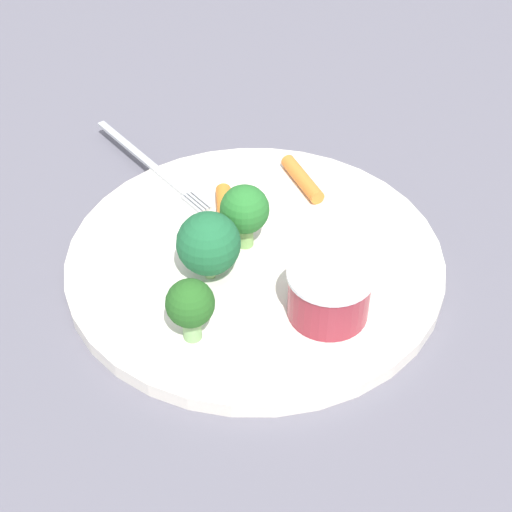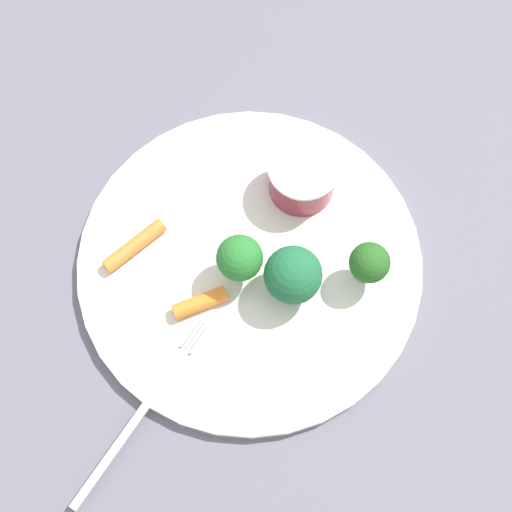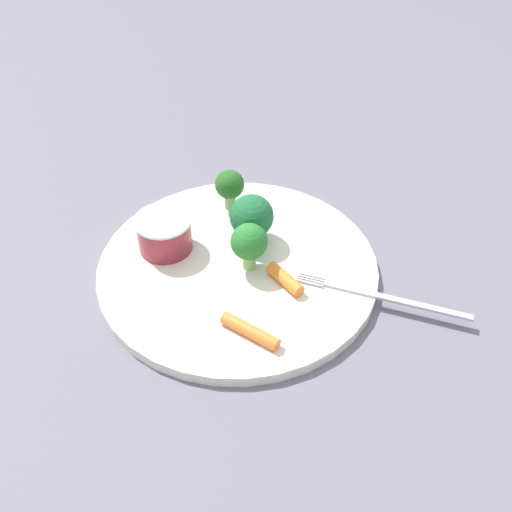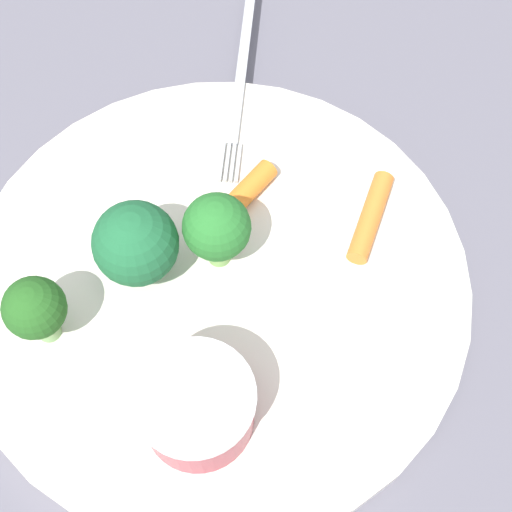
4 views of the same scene
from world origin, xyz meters
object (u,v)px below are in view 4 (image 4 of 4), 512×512
object	(u,v)px
sauce_cup	(197,407)
broccoli_floret_1	(35,309)
fork	(241,78)
carrot_stick_1	(371,217)
carrot_stick_0	(246,192)
broccoli_floret_0	(217,228)
plate	(217,282)
broccoli_floret_2	(136,244)

from	to	relation	value
sauce_cup	broccoli_floret_1	size ratio (longest dim) A/B	1.22
broccoli_floret_1	fork	bearing A→B (deg)	109.68
broccoli_floret_1	carrot_stick_1	world-z (taller)	broccoli_floret_1
carrot_stick_1	broccoli_floret_1	bearing A→B (deg)	-109.38
sauce_cup	fork	distance (m)	0.23
carrot_stick_0	carrot_stick_1	world-z (taller)	same
broccoli_floret_1	carrot_stick_0	xyz separation A→B (m)	(0.00, 0.14, -0.02)
carrot_stick_1	fork	size ratio (longest dim) A/B	0.46
carrot_stick_1	sauce_cup	bearing A→B (deg)	-79.95
sauce_cup	broccoli_floret_1	xyz separation A→B (m)	(-0.09, -0.03, 0.01)
broccoli_floret_0	carrot_stick_1	distance (m)	0.09
plate	carrot_stick_0	xyz separation A→B (m)	(-0.03, 0.05, 0.01)
broccoli_floret_0	broccoli_floret_1	xyz separation A→B (m)	(-0.02, -0.10, -0.00)
broccoli_floret_0	broccoli_floret_1	size ratio (longest dim) A/B	1.09
plate	sauce_cup	bearing A→B (deg)	-45.15
broccoli_floret_2	fork	distance (m)	0.15
carrot_stick_1	fork	world-z (taller)	carrot_stick_1
carrot_stick_0	fork	bearing A→B (deg)	141.86
carrot_stick_1	plate	bearing A→B (deg)	-108.57
plate	broccoli_floret_1	world-z (taller)	broccoli_floret_1
broccoli_floret_0	fork	distance (m)	0.14
plate	sauce_cup	xyz separation A→B (m)	(0.06, -0.06, 0.03)
plate	sauce_cup	world-z (taller)	sauce_cup
broccoli_floret_0	carrot_stick_0	world-z (taller)	broccoli_floret_0
broccoli_floret_2	fork	xyz separation A→B (m)	(-0.07, 0.13, -0.03)
plate	broccoli_floret_1	xyz separation A→B (m)	(-0.03, -0.09, 0.04)
plate	carrot_stick_1	world-z (taller)	carrot_stick_1
fork	carrot_stick_1	bearing A→B (deg)	-5.48
carrot_stick_0	broccoli_floret_1	bearing A→B (deg)	-91.44
broccoli_floret_0	carrot_stick_0	bearing A→B (deg)	119.12
broccoli_floret_2	fork	size ratio (longest dim) A/B	0.43
broccoli_floret_0	carrot_stick_1	world-z (taller)	broccoli_floret_0
sauce_cup	carrot_stick_0	world-z (taller)	sauce_cup
plate	broccoli_floret_2	bearing A→B (deg)	-136.64
sauce_cup	carrot_stick_0	distance (m)	0.14
plate	broccoli_floret_2	xyz separation A→B (m)	(-0.03, -0.03, 0.04)
plate	fork	size ratio (longest dim) A/B	2.24
sauce_cup	plate	bearing A→B (deg)	134.85
sauce_cup	broccoli_floret_0	world-z (taller)	broccoli_floret_0
carrot_stick_0	fork	distance (m)	0.09
sauce_cup	broccoli_floret_2	world-z (taller)	broccoli_floret_2
carrot_stick_0	fork	world-z (taller)	carrot_stick_0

